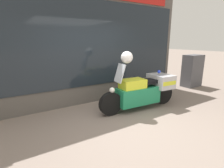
# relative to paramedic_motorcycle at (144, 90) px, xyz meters

# --- Properties ---
(ground_plane) EXTENTS (60.00, 60.00, 0.00)m
(ground_plane) POSITION_rel_paramedic_motorcycle_xyz_m (-1.14, -0.60, -0.53)
(ground_plane) COLOR gray
(shop_building) EXTENTS (6.90, 0.55, 3.43)m
(shop_building) POSITION_rel_paramedic_motorcycle_xyz_m (-1.57, 1.40, 1.19)
(shop_building) COLOR #56514C
(shop_building) RESTS_ON ground
(window_display) EXTENTS (5.53, 0.30, 1.99)m
(window_display) POSITION_rel_paramedic_motorcycle_xyz_m (-0.75, 1.43, -0.06)
(window_display) COLOR slate
(window_display) RESTS_ON ground
(paramedic_motorcycle) EXTENTS (2.41, 0.73, 1.31)m
(paramedic_motorcycle) POSITION_rel_paramedic_motorcycle_xyz_m (0.00, 0.00, 0.00)
(paramedic_motorcycle) COLOR black
(paramedic_motorcycle) RESTS_ON ground
(utility_cabinet) EXTENTS (0.79, 0.49, 1.31)m
(utility_cabinet) POSITION_rel_paramedic_motorcycle_xyz_m (3.33, 0.78, 0.12)
(utility_cabinet) COLOR #4C4C51
(utility_cabinet) RESTS_ON ground
(white_helmet) EXTENTS (0.30, 0.30, 0.30)m
(white_helmet) POSITION_rel_paramedic_motorcycle_xyz_m (-0.60, 0.04, 0.93)
(white_helmet) COLOR white
(white_helmet) RESTS_ON paramedic_motorcycle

